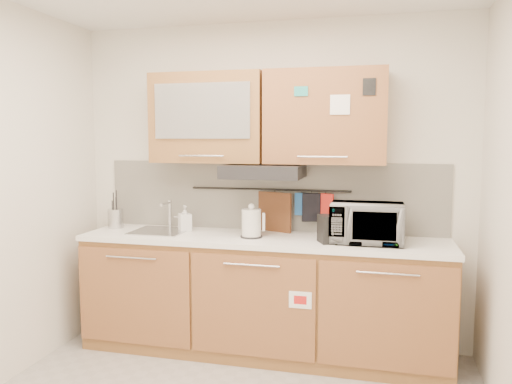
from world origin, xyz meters
The scene contains 17 objects.
wall_back centered at (0.00, 1.50, 1.30)m, with size 3.20×3.20×0.00m, color silver.
base_cabinet centered at (0.00, 1.19, 0.41)m, with size 2.80×0.64×0.88m.
countertop centered at (0.00, 1.19, 0.90)m, with size 2.82×0.62×0.04m, color white.
backsplash centered at (0.00, 1.49, 1.20)m, with size 2.80×0.02×0.56m, color silver.
upper_cabinets centered at (0.00, 1.32, 1.83)m, with size 1.82×0.37×0.70m.
range_hood centered at (0.00, 1.25, 1.42)m, with size 0.60×0.46×0.10m, color black.
sink centered at (-0.85, 1.21, 0.92)m, with size 0.42×0.40×0.26m.
utensil_rail centered at (0.00, 1.45, 1.26)m, with size 0.02×0.02×1.30m, color black.
utensil_crock centered at (-1.29, 1.27, 1.00)m, with size 0.14×0.14×0.32m.
kettle centered at (-0.07, 1.16, 1.02)m, with size 0.19×0.18×0.26m.
toaster centered at (0.58, 1.13, 1.02)m, with size 0.30×0.25×0.20m.
microwave centered at (0.78, 1.17, 1.06)m, with size 0.52×0.35×0.29m, color #999999.
soap_bottle centered at (-0.67, 1.29, 1.02)m, with size 0.09×0.10×0.21m, color #999999.
cutting_board centered at (0.05, 1.44, 1.05)m, with size 0.31×0.02×0.38m, color brown.
oven_mitt centered at (0.27, 1.44, 1.15)m, with size 0.11×0.03×0.18m, color #215499.
dark_pouch centered at (0.35, 1.44, 1.13)m, with size 0.14×0.04×0.23m, color black.
pot_holder centered at (0.46, 1.44, 1.15)m, with size 0.14×0.02×0.17m, color red.
Camera 1 is at (0.86, -2.48, 1.67)m, focal length 35.00 mm.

